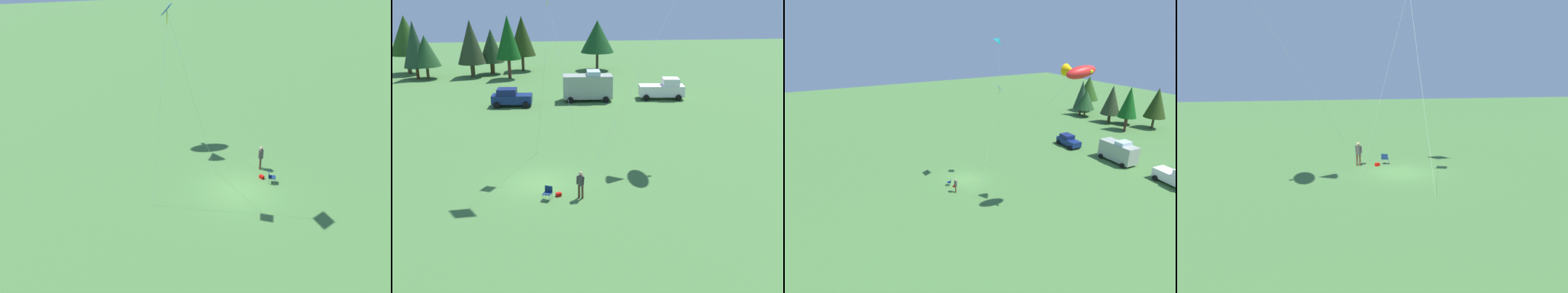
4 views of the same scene
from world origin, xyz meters
The scene contains 10 objects.
ground_plane centered at (0.00, 0.00, 0.00)m, with size 160.00×160.00×0.00m, color #437237.
person_kite_flyer centered at (2.39, -2.51, 1.02)m, with size 0.52×0.45×1.74m.
folding_chair centered at (0.42, -2.46, 0.49)m, with size 0.63×0.63×0.82m.
backpack_on_grass centered at (1.07, -2.10, 0.11)m, with size 0.32×0.22×0.22m, color red.
car_navy_hatch centered at (-3.13, 20.48, 0.95)m, with size 4.31×2.44×1.89m.
van_motorhome_grey centered at (5.23, 22.21, 1.64)m, with size 5.48×2.76×3.34m.
treeline_distant centered at (-7.78, 39.50, 4.89)m, with size 32.43×9.77×8.47m.
kite_large_fish centered at (11.22, 6.25, 14.59)m, with size 10.28×10.23×15.37m.
kite_delta_teal centered at (1.70, 3.61, 17.04)m, with size 2.84×2.90×17.52m.
kite_diamond_blue centered at (0.88, 4.12, 11.08)m, with size 2.53×3.97×11.94m.
Camera 3 is at (32.07, -15.12, 18.12)m, focal length 28.00 mm.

